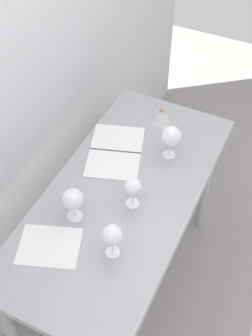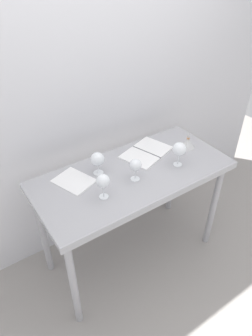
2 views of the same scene
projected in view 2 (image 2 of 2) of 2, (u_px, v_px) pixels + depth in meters
The scene contains 10 objects.
ground_plane at pixel (132, 253), 2.65m from camera, with size 6.00×6.00×0.00m, color gray.
back_wall at pixel (95, 94), 2.20m from camera, with size 3.80×0.04×2.60m, color silver.
steel_counter at pixel (133, 184), 2.18m from camera, with size 1.40×0.65×0.90m.
wine_glass_near_center at pixel (135, 166), 1.98m from camera, with size 0.08×0.08×0.16m.
wine_glass_near_right at pixel (179, 150), 2.11m from camera, with size 0.10×0.10×0.18m.
wine_glass_far_left at pixel (98, 160), 2.04m from camera, with size 0.09×0.09×0.16m.
wine_glass_near_left at pixel (103, 182), 1.83m from camera, with size 0.09×0.09×0.17m.
open_notebook at pixel (146, 152), 2.31m from camera, with size 0.43×0.36×0.01m.
tasting_sheet_upper at pixel (74, 181), 2.04m from camera, with size 0.20×0.25×0.00m, color white.
decanter_funnel at pixel (188, 143), 2.35m from camera, with size 0.11×0.11×0.13m.
Camera 2 is at (-0.98, -1.36, 2.19)m, focal length 32.46 mm.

